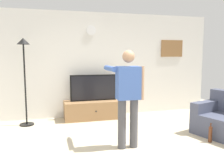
# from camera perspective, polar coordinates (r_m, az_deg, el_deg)

# --- Properties ---
(ground_plane) EXTENTS (8.40, 8.40, 0.00)m
(ground_plane) POSITION_cam_1_polar(r_m,az_deg,el_deg) (3.79, 5.64, -18.17)
(ground_plane) COLOR beige
(back_wall) EXTENTS (6.40, 0.10, 2.70)m
(back_wall) POSITION_cam_1_polar(r_m,az_deg,el_deg) (6.28, -3.84, 4.62)
(back_wall) COLOR silver
(back_wall) RESTS_ON ground_plane
(tv_stand) EXTENTS (1.49, 0.58, 0.46)m
(tv_stand) POSITION_cam_1_polar(r_m,az_deg,el_deg) (6.07, -4.37, -6.18)
(tv_stand) COLOR #997047
(tv_stand) RESTS_ON ground_plane
(television) EXTENTS (1.17, 0.07, 0.66)m
(television) POSITION_cam_1_polar(r_m,az_deg,el_deg) (6.01, -4.50, -0.89)
(television) COLOR black
(television) RESTS_ON tv_stand
(wall_clock) EXTENTS (0.24, 0.03, 0.24)m
(wall_clock) POSITION_cam_1_polar(r_m,az_deg,el_deg) (6.22, -5.06, 12.74)
(wall_clock) COLOR white
(framed_picture) EXTENTS (0.66, 0.04, 0.46)m
(framed_picture) POSITION_cam_1_polar(r_m,az_deg,el_deg) (6.99, 14.17, 8.30)
(framed_picture) COLOR olive
(floor_lamp) EXTENTS (0.32, 0.32, 1.98)m
(floor_lamp) POSITION_cam_1_polar(r_m,az_deg,el_deg) (5.68, -20.39, 4.63)
(floor_lamp) COLOR black
(floor_lamp) RESTS_ON ground_plane
(person_standing_nearer_lamp) EXTENTS (0.58, 0.78, 1.69)m
(person_standing_nearer_lamp) POSITION_cam_1_polar(r_m,az_deg,el_deg) (4.06, 3.84, -2.29)
(person_standing_nearer_lamp) COLOR #4C4C51
(person_standing_nearer_lamp) RESTS_ON ground_plane
(beverage_bottle) EXTENTS (0.07, 0.07, 0.36)m
(beverage_bottle) POSITION_cam_1_polar(r_m,az_deg,el_deg) (4.84, 22.59, -11.11)
(beverage_bottle) COLOR #592D19
(beverage_bottle) RESTS_ON ground_plane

